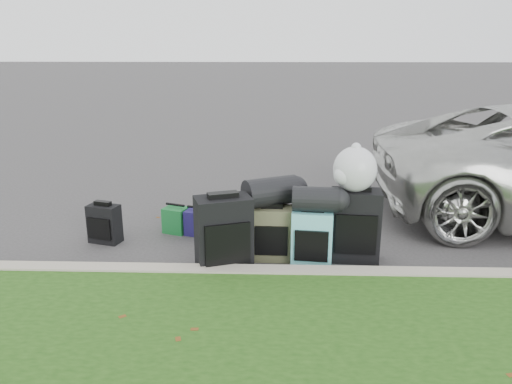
{
  "coord_description": "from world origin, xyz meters",
  "views": [
    {
      "loc": [
        0.08,
        -5.34,
        2.2
      ],
      "look_at": [
        -0.1,
        0.2,
        0.55
      ],
      "focal_mm": 35.0,
      "sensor_mm": 36.0,
      "label": 1
    }
  ],
  "objects_px": {
    "suitcase_teal": "(312,238)",
    "tote_green": "(176,220)",
    "suitcase_large_black_left": "(224,235)",
    "suitcase_large_black_right": "(355,225)",
    "suitcase_olive": "(272,233)",
    "suitcase_small_black": "(105,224)",
    "tote_navy": "(198,222)"
  },
  "relations": [
    {
      "from": "suitcase_teal",
      "to": "tote_green",
      "type": "distance_m",
      "value": 1.81
    },
    {
      "from": "suitcase_large_black_left",
      "to": "suitcase_large_black_right",
      "type": "relative_size",
      "value": 1.02
    },
    {
      "from": "suitcase_olive",
      "to": "suitcase_large_black_right",
      "type": "distance_m",
      "value": 0.87
    },
    {
      "from": "suitcase_large_black_right",
      "to": "suitcase_olive",
      "type": "bearing_deg",
      "value": -174.5
    },
    {
      "from": "suitcase_large_black_left",
      "to": "suitcase_teal",
      "type": "height_order",
      "value": "suitcase_large_black_left"
    },
    {
      "from": "suitcase_large_black_left",
      "to": "suitcase_teal",
      "type": "bearing_deg",
      "value": -8.06
    },
    {
      "from": "suitcase_olive",
      "to": "tote_green",
      "type": "height_order",
      "value": "suitcase_olive"
    },
    {
      "from": "suitcase_olive",
      "to": "suitcase_large_black_right",
      "type": "xyz_separation_m",
      "value": [
        0.87,
        0.01,
        0.09
      ]
    },
    {
      "from": "suitcase_small_black",
      "to": "suitcase_teal",
      "type": "distance_m",
      "value": 2.39
    },
    {
      "from": "tote_green",
      "to": "tote_navy",
      "type": "height_order",
      "value": "tote_green"
    },
    {
      "from": "suitcase_teal",
      "to": "suitcase_large_black_right",
      "type": "xyz_separation_m",
      "value": [
        0.46,
        0.16,
        0.09
      ]
    },
    {
      "from": "suitcase_large_black_left",
      "to": "tote_green",
      "type": "distance_m",
      "value": 1.28
    },
    {
      "from": "tote_navy",
      "to": "suitcase_large_black_right",
      "type": "bearing_deg",
      "value": -6.15
    },
    {
      "from": "tote_green",
      "to": "suitcase_large_black_left",
      "type": "bearing_deg",
      "value": -36.71
    },
    {
      "from": "suitcase_teal",
      "to": "tote_navy",
      "type": "xyz_separation_m",
      "value": [
        -1.3,
        0.83,
        -0.14
      ]
    },
    {
      "from": "suitcase_teal",
      "to": "tote_green",
      "type": "bearing_deg",
      "value": 157.1
    },
    {
      "from": "tote_green",
      "to": "tote_navy",
      "type": "relative_size",
      "value": 1.03
    },
    {
      "from": "suitcase_large_black_right",
      "to": "tote_navy",
      "type": "xyz_separation_m",
      "value": [
        -1.75,
        0.67,
        -0.23
      ]
    },
    {
      "from": "suitcase_large_black_left",
      "to": "tote_navy",
      "type": "distance_m",
      "value": 1.1
    },
    {
      "from": "suitcase_olive",
      "to": "suitcase_teal",
      "type": "xyz_separation_m",
      "value": [
        0.41,
        -0.15,
        0.01
      ]
    },
    {
      "from": "suitcase_olive",
      "to": "tote_green",
      "type": "distance_m",
      "value": 1.38
    },
    {
      "from": "suitcase_olive",
      "to": "tote_navy",
      "type": "relative_size",
      "value": 1.9
    },
    {
      "from": "suitcase_large_black_right",
      "to": "tote_green",
      "type": "relative_size",
      "value": 2.46
    },
    {
      "from": "tote_green",
      "to": "suitcase_olive",
      "type": "bearing_deg",
      "value": -12.04
    },
    {
      "from": "suitcase_small_black",
      "to": "suitcase_large_black_right",
      "type": "xyz_separation_m",
      "value": [
        2.79,
        -0.39,
        0.16
      ]
    },
    {
      "from": "tote_navy",
      "to": "suitcase_olive",
      "type": "bearing_deg",
      "value": -22.72
    },
    {
      "from": "suitcase_large_black_left",
      "to": "suitcase_large_black_right",
      "type": "bearing_deg",
      "value": -5.04
    },
    {
      "from": "suitcase_teal",
      "to": "suitcase_olive",
      "type": "bearing_deg",
      "value": 166.29
    },
    {
      "from": "suitcase_large_black_left",
      "to": "tote_navy",
      "type": "xyz_separation_m",
      "value": [
        -0.41,
        1.0,
        -0.24
      ]
    },
    {
      "from": "suitcase_teal",
      "to": "suitcase_large_black_right",
      "type": "distance_m",
      "value": 0.49
    },
    {
      "from": "suitcase_large_black_right",
      "to": "suitcase_teal",
      "type": "bearing_deg",
      "value": -155.69
    },
    {
      "from": "suitcase_olive",
      "to": "tote_navy",
      "type": "height_order",
      "value": "suitcase_olive"
    }
  ]
}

